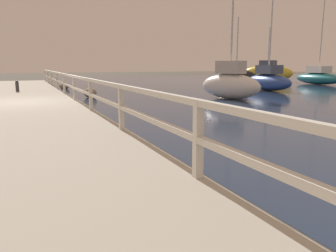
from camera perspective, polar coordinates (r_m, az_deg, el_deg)
ground_plane at (r=13.09m, az=-24.73°, el=2.69°), size 120.00×120.00×0.00m
dock_walkway at (r=13.08m, az=-24.77°, el=3.24°), size 4.29×36.00×0.25m
railing at (r=13.14m, az=-16.05°, el=7.20°), size 0.10×32.50×0.94m
boulder_water_edge at (r=23.88m, az=-17.94°, el=6.64°), size 0.40×0.36×0.30m
boulder_near_dock at (r=16.58m, az=-13.40°, el=5.66°), size 0.63×0.57×0.47m
boulder_upstream at (r=22.74m, az=-17.47°, el=6.65°), size 0.56×0.50×0.42m
mooring_bollard at (r=18.33m, az=-24.78°, el=6.35°), size 0.17×0.17×0.56m
sailboat_black at (r=26.34m, az=11.79°, el=8.45°), size 2.12×4.20×5.14m
sailboat_blue at (r=21.49m, az=17.06°, el=7.64°), size 1.52×3.98×7.38m
sailboat_teal at (r=29.89m, az=24.69°, el=7.74°), size 2.07×5.04×7.37m
sailboat_yellow at (r=34.23m, az=16.93°, el=8.91°), size 3.27×5.16×5.14m
sailboat_white at (r=15.74m, az=10.78°, el=7.33°), size 2.15×3.28×6.78m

